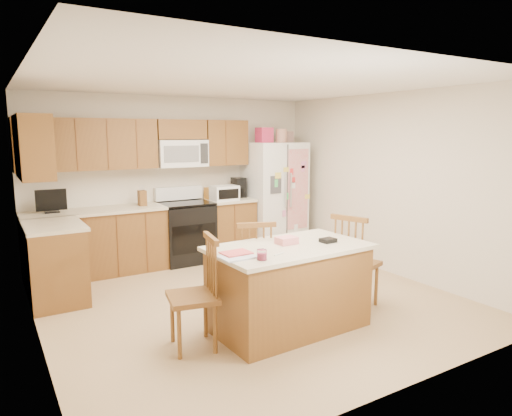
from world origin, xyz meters
TOP-DOWN VIEW (x-y plane):
  - ground at (0.00, 0.00)m, footprint 4.50×4.50m
  - room_shell at (0.00, 0.00)m, footprint 4.60×4.60m
  - cabinetry at (-0.98, 1.79)m, footprint 3.36×1.56m
  - stove at (0.00, 1.94)m, footprint 0.76×0.65m
  - refrigerator at (1.57, 1.87)m, footprint 0.90×0.79m
  - island at (-0.05, -0.87)m, footprint 1.61×0.97m
  - windsor_chair_left at (-1.02, -0.78)m, footprint 0.50×0.52m
  - windsor_chair_back at (-0.12, -0.29)m, footprint 0.56×0.55m
  - windsor_chair_right at (0.92, -0.77)m, footprint 0.57×0.58m

SIDE VIEW (x-z plane):
  - ground at x=0.00m, z-range 0.00..0.00m
  - island at x=-0.05m, z-range -0.04..0.91m
  - stove at x=0.00m, z-range -0.09..1.04m
  - windsor_chair_back at x=-0.12m, z-range -0.03..1.00m
  - windsor_chair_left at x=-1.02m, z-range -0.03..1.01m
  - windsor_chair_right at x=0.92m, z-range -0.03..1.04m
  - cabinetry at x=-0.98m, z-range -0.16..1.99m
  - refrigerator at x=1.57m, z-range -0.10..1.94m
  - room_shell at x=0.00m, z-range 0.18..2.70m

